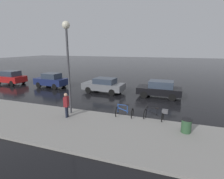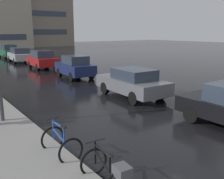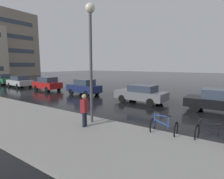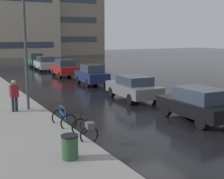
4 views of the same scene
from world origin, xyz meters
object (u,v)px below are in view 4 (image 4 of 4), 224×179
Objects in this scene: car_silver at (45,63)px; car_green at (35,60)px; pedestrian at (14,95)px; trash_bin at (70,149)px; car_navy at (92,75)px; car_black at (198,104)px; streetlamp at (25,27)px; car_grey at (133,87)px; car_red at (65,68)px; bicycle_nearest at (86,129)px; bicycle_second at (64,119)px.

car_silver is 1.00× the size of car_green.
pedestrian is (-7.16, -19.13, 0.16)m from car_silver.
pedestrian is 1.93× the size of trash_bin.
pedestrian is at bearing -136.93° from car_navy.
car_black is 0.91× the size of car_green.
pedestrian reaches higher than car_silver.
car_green is (0.04, 17.93, 0.01)m from car_navy.
trash_bin is (-0.45, -7.26, -3.85)m from streetlamp.
car_black is 5.53m from car_grey.
car_green is (0.17, 11.92, -0.01)m from car_red.
pedestrian is at bearing -168.50° from streetlamp.
trash_bin is at bearing -117.02° from car_navy.
streetlamp is at bearing -117.22° from car_red.
bicycle_nearest is 25.24m from car_silver.
bicycle_second is 0.18× the size of streetlamp.
car_grey is 7.21m from pedestrian.
pedestrian is (-7.29, -12.95, 0.14)m from car_red.
car_black is 0.66× the size of streetlamp.
car_silver is 20.43m from pedestrian.
car_grey is 1.11× the size of car_red.
car_green is (0.30, 5.74, 0.01)m from car_silver.
car_grey is 0.98× the size of car_silver.
car_black is 1.04× the size of car_red.
car_silver is 2.53× the size of pedestrian.
car_navy is at bearing 43.07° from pedestrian.
bicycle_nearest is 1.61× the size of trash_bin.
bicycle_nearest is 0.24× the size of streetlamp.
car_silver is 20.35m from streetlamp.
car_red is at bearing 91.29° from car_navy.
car_navy is 2.22× the size of pedestrian.
car_silver reaches higher than bicycle_second.
car_black is at bearing -90.05° from car_red.
car_grey is at bearing 2.37° from pedestrian.
trash_bin is at bearing -87.95° from pedestrian.
bicycle_nearest is 0.33× the size of car_green.
bicycle_second is 0.28× the size of car_black.
streetlamp is at bearing 100.25° from bicycle_second.
car_black is 8.96m from pedestrian.
bicycle_second is 0.29× the size of car_navy.
car_green is at bearing 89.16° from car_red.
bicycle_second is 17.45m from car_red.
car_green reaches higher than bicycle_second.
car_red is at bearing 89.61° from car_grey.
car_red is 14.86m from pedestrian.
car_navy is 12.19m from car_silver.
car_silver is (5.81, 22.59, 0.42)m from bicycle_second.
bicycle_second is at bearing -120.26° from car_navy.
bicycle_second is 6.96m from car_grey.
streetlamp is at bearing -178.64° from car_grey.
car_grey is 24.57m from car_green.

